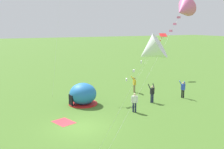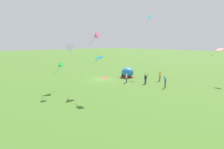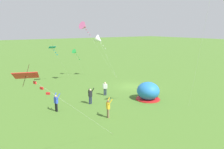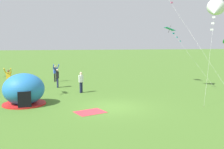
% 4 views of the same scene
% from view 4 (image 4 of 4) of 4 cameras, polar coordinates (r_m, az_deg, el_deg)
% --- Properties ---
extents(ground_plane, '(300.00, 300.00, 0.00)m').
position_cam_4_polar(ground_plane, '(16.84, 0.25, -7.16)').
color(ground_plane, '#477028').
extents(popup_tent, '(2.81, 2.81, 2.10)m').
position_cam_4_polar(popup_tent, '(18.35, -18.65, -3.18)').
color(popup_tent, '#2672BF').
rests_on(popup_tent, ground).
extents(picnic_blanket, '(2.03, 1.77, 0.01)m').
position_cam_4_polar(picnic_blanket, '(15.74, -4.78, -8.16)').
color(picnic_blanket, '#CC333D').
rests_on(picnic_blanket, ground).
extents(person_arms_raised, '(0.67, 0.52, 1.89)m').
position_cam_4_polar(person_arms_raised, '(25.30, -21.58, -0.64)').
color(person_arms_raised, '#8C7251').
rests_on(person_arms_raised, ground).
extents(person_flying_kite, '(0.70, 0.59, 1.89)m').
position_cam_4_polar(person_flying_kite, '(28.52, -12.19, 0.48)').
color(person_flying_kite, black).
rests_on(person_flying_kite, ground).
extents(person_center_field, '(0.42, 0.48, 1.72)m').
position_cam_4_polar(person_center_field, '(21.74, -6.76, -1.44)').
color(person_center_field, '#1E2347').
rests_on(person_center_field, ground).
extents(person_strolling, '(0.48, 0.68, 1.89)m').
position_cam_4_polar(person_strolling, '(24.63, -11.82, -0.49)').
color(person_strolling, '#1E2347').
rests_on(person_strolling, ground).
extents(kite_white, '(3.13, 3.33, 7.23)m').
position_cam_4_polar(kite_white, '(20.63, 21.50, 12.85)').
color(kite_white, silver).
rests_on(kite_white, ground).
extents(kite_teal, '(3.36, 4.36, 5.91)m').
position_cam_4_polar(kite_teal, '(27.35, 12.76, 9.29)').
color(kite_teal, silver).
rests_on(kite_teal, ground).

